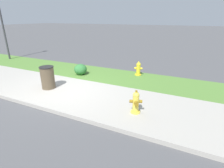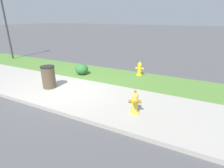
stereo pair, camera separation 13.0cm
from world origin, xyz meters
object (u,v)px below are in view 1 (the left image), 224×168
trash_bin (48,78)px  shrub_bush_mid_verge (81,69)px  fire_hydrant_across_street (138,69)px  street_lamp (0,12)px  fire_hydrant_far_end (136,103)px

trash_bin → shrub_bush_mid_verge: trash_bin is taller
fire_hydrant_across_street → street_lamp: bearing=172.9°
fire_hydrant_across_street → street_lamp: 8.99m
fire_hydrant_across_street → fire_hydrant_far_end: bearing=-83.1°
street_lamp → trash_bin: 7.01m
trash_bin → shrub_bush_mid_verge: (0.11, 1.95, -0.17)m
fire_hydrant_across_street → trash_bin: trash_bin is taller
fire_hydrant_across_street → street_lamp: street_lamp is taller
fire_hydrant_across_street → shrub_bush_mid_verge: size_ratio=1.10×
fire_hydrant_far_end → trash_bin: size_ratio=0.81×
trash_bin → street_lamp: bearing=155.9°
fire_hydrant_across_street → fire_hydrant_far_end: fire_hydrant_far_end is taller
fire_hydrant_far_end → trash_bin: bearing=-28.3°
fire_hydrant_across_street → trash_bin: (-2.61, -3.04, 0.12)m
fire_hydrant_far_end → trash_bin: (-3.60, 0.35, 0.10)m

